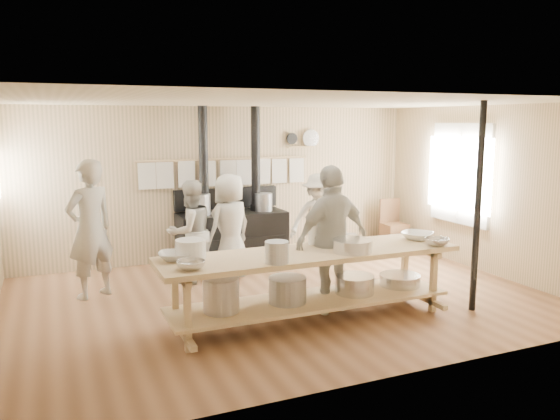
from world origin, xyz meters
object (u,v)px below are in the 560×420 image
at_px(stove, 231,232).
at_px(cook_by_window, 318,220).
at_px(cook_left, 190,232).
at_px(roasting_pan, 340,239).
at_px(chair, 394,233).
at_px(cook_center, 230,227).
at_px(prep_table, 310,279).
at_px(cook_far_left, 90,229).
at_px(cook_right, 332,239).

relative_size(stove, cook_by_window, 1.71).
relative_size(cook_left, roasting_pan, 3.51).
height_order(cook_left, chair, cook_left).
bearing_deg(cook_center, cook_by_window, 161.32).
xyz_separation_m(prep_table, roasting_pan, (0.55, 0.28, 0.38)).
bearing_deg(cook_far_left, stove, 175.56).
bearing_deg(cook_left, prep_table, 94.70).
bearing_deg(cook_left, cook_by_window, 165.80).
xyz_separation_m(chair, roasting_pan, (-2.61, -2.58, 0.63)).
bearing_deg(cook_center, stove, -133.94).
distance_m(stove, cook_by_window, 1.48).
bearing_deg(cook_left, cook_center, 161.40).
bearing_deg(chair, stove, -179.76).
height_order(cook_center, roasting_pan, cook_center).
height_order(cook_center, cook_right, cook_right).
height_order(cook_far_left, cook_by_window, cook_far_left).
distance_m(cook_far_left, cook_by_window, 3.58).
height_order(prep_table, cook_center, cook_center).
xyz_separation_m(prep_table, cook_by_window, (1.26, 2.28, 0.24)).
distance_m(cook_left, cook_by_window, 2.18).
bearing_deg(stove, roasting_pan, -78.62).
bearing_deg(cook_right, roasting_pan, -167.33).
relative_size(cook_center, cook_by_window, 1.04).
bearing_deg(chair, roasting_pan, -132.31).
bearing_deg(prep_table, stove, 89.96).
height_order(stove, cook_right, stove).
distance_m(cook_by_window, chair, 2.05).
distance_m(cook_far_left, cook_right, 3.22).
bearing_deg(cook_far_left, cook_center, 155.09).
height_order(prep_table, cook_right, cook_right).
relative_size(prep_table, cook_center, 2.27).
bearing_deg(cook_right, chair, -148.05).
xyz_separation_m(cook_right, cook_by_window, (0.85, 2.06, -0.16)).
height_order(stove, cook_by_window, stove).
relative_size(prep_table, chair, 3.97).
bearing_deg(prep_table, cook_right, 28.19).
xyz_separation_m(cook_center, roasting_pan, (0.86, -1.82, 0.10)).
xyz_separation_m(cook_right, chair, (2.75, 2.65, -0.65)).
distance_m(prep_table, cook_center, 2.15).
bearing_deg(cook_far_left, cook_right, 118.23).
height_order(stove, cook_left, stove).
bearing_deg(cook_by_window, cook_far_left, -167.40).
distance_m(cook_left, roasting_pan, 2.34).
relative_size(cook_center, roasting_pan, 3.67).
bearing_deg(stove, cook_right, -81.77).
bearing_deg(cook_left, stove, -153.92).
bearing_deg(prep_table, chair, 42.23).
height_order(stove, chair, stove).
relative_size(cook_left, cook_center, 0.96).
distance_m(cook_far_left, roasting_pan, 3.31).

